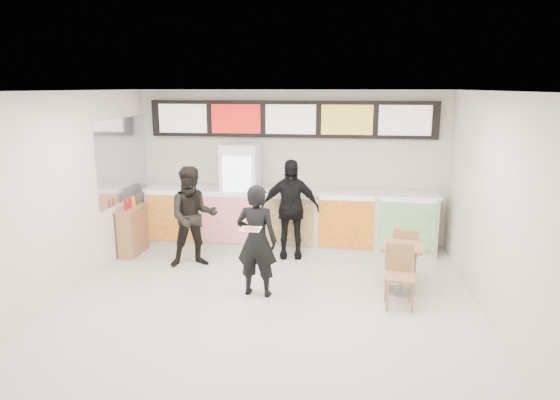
% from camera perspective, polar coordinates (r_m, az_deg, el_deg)
% --- Properties ---
extents(floor, '(7.00, 7.00, 0.00)m').
position_cam_1_polar(floor, '(6.94, -2.15, -13.29)').
color(floor, beige).
rests_on(floor, ground).
extents(ceiling, '(7.00, 7.00, 0.00)m').
position_cam_1_polar(ceiling, '(6.23, -2.38, 12.33)').
color(ceiling, white).
rests_on(ceiling, wall_back).
extents(wall_back, '(6.00, 0.00, 6.00)m').
position_cam_1_polar(wall_back, '(9.82, 1.29, 3.72)').
color(wall_back, silver).
rests_on(wall_back, floor).
extents(wall_left, '(0.00, 7.00, 7.00)m').
position_cam_1_polar(wall_left, '(7.54, -25.34, -0.32)').
color(wall_left, silver).
rests_on(wall_left, floor).
extents(wall_right, '(0.00, 7.00, 7.00)m').
position_cam_1_polar(wall_right, '(6.61, 24.31, -1.93)').
color(wall_right, silver).
rests_on(wall_right, floor).
extents(service_counter, '(5.56, 0.77, 1.14)m').
position_cam_1_polar(service_counter, '(9.62, 0.99, -2.13)').
color(service_counter, silver).
rests_on(service_counter, floor).
extents(menu_board, '(5.50, 0.14, 0.70)m').
position_cam_1_polar(menu_board, '(9.63, 1.26, 9.23)').
color(menu_board, black).
rests_on(menu_board, wall_back).
extents(drinks_fridge, '(0.70, 0.67, 2.00)m').
position_cam_1_polar(drinks_fridge, '(9.68, -4.49, 0.55)').
color(drinks_fridge, white).
rests_on(drinks_fridge, floor).
extents(mirror_panel, '(0.01, 2.00, 1.50)m').
position_cam_1_polar(mirror_panel, '(9.59, -17.53, 4.42)').
color(mirror_panel, '#B2B7BF').
rests_on(mirror_panel, wall_left).
extents(customer_main, '(0.66, 0.47, 1.69)m').
position_cam_1_polar(customer_main, '(7.36, -2.68, -4.67)').
color(customer_main, black).
rests_on(customer_main, floor).
extents(customer_left, '(1.03, 0.92, 1.75)m').
position_cam_1_polar(customer_left, '(8.68, -9.90, -1.91)').
color(customer_left, black).
rests_on(customer_left, floor).
extents(customer_mid, '(1.10, 0.55, 1.81)m').
position_cam_1_polar(customer_mid, '(9.00, 1.15, -1.00)').
color(customer_mid, black).
rests_on(customer_mid, floor).
extents(pizza_slice, '(0.36, 0.36, 0.02)m').
position_cam_1_polar(pizza_slice, '(6.84, -3.39, -3.28)').
color(pizza_slice, beige).
rests_on(pizza_slice, customer_main).
extents(cafe_table, '(0.68, 1.56, 0.88)m').
position_cam_1_polar(cafe_table, '(7.76, 13.76, -6.64)').
color(cafe_table, '#A2754A').
rests_on(cafe_table, floor).
extents(condiment_ledge, '(0.32, 0.79, 1.06)m').
position_cam_1_polar(condiment_ledge, '(9.66, -16.47, -3.34)').
color(condiment_ledge, '#A2754A').
rests_on(condiment_ledge, floor).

